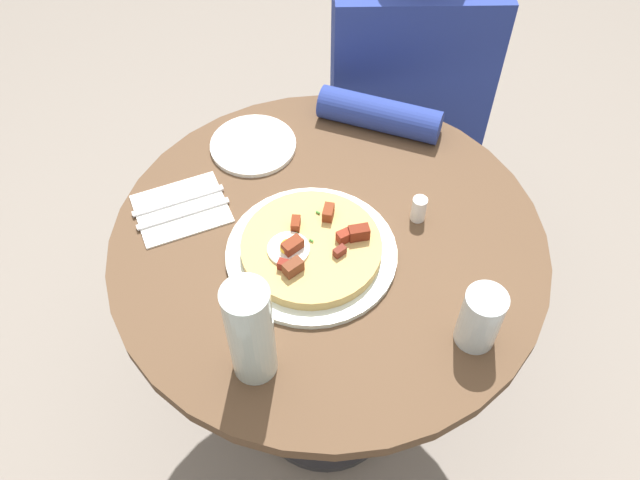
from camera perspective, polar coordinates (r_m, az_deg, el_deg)
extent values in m
plane|color=gray|center=(1.88, 0.49, -13.98)|extent=(6.00, 6.00, 0.00)
cylinder|color=brown|center=(1.25, 0.72, -0.28)|extent=(0.81, 0.81, 0.03)
cylinder|color=#333338|center=(1.56, 0.58, -8.65)|extent=(0.10, 0.10, 0.71)
cylinder|color=#333338|center=(1.87, 0.49, -13.83)|extent=(0.37, 0.37, 0.02)
cube|color=#2D2D33|center=(2.01, 6.28, 3.88)|extent=(0.32, 0.28, 0.45)
cube|color=navy|center=(1.70, 7.68, 14.40)|extent=(0.38, 0.22, 0.48)
cylinder|color=navy|center=(1.43, 5.12, 10.66)|extent=(0.27, 0.16, 0.07)
cylinder|color=silver|center=(1.21, -0.74, -1.14)|extent=(0.31, 0.31, 0.01)
cylinder|color=tan|center=(1.19, -0.75, -0.65)|extent=(0.25, 0.25, 0.02)
cylinder|color=white|center=(1.17, -2.71, -0.78)|extent=(0.08, 0.08, 0.01)
sphere|color=yellow|center=(1.17, -2.72, -0.61)|extent=(0.03, 0.03, 0.03)
cube|color=maroon|center=(1.16, 1.69, -0.98)|extent=(0.03, 0.02, 0.02)
cube|color=brown|center=(1.14, -2.31, -2.35)|extent=(0.04, 0.04, 0.02)
cube|color=maroon|center=(1.19, 3.35, 0.63)|extent=(0.04, 0.03, 0.03)
cube|color=maroon|center=(1.20, -2.10, 1.39)|extent=(0.02, 0.03, 0.02)
cube|color=maroon|center=(1.15, -2.99, -2.16)|extent=(0.03, 0.02, 0.02)
cube|color=maroon|center=(1.17, -2.36, -0.54)|extent=(0.04, 0.04, 0.03)
cube|color=maroon|center=(1.18, 2.19, 0.36)|extent=(0.04, 0.03, 0.02)
cube|color=maroon|center=(1.22, 0.84, 2.38)|extent=(0.02, 0.03, 0.02)
cube|color=#387F2D|center=(1.19, -0.76, -0.04)|extent=(0.01, 0.01, 0.00)
cube|color=#387F2D|center=(1.23, -0.17, 2.37)|extent=(0.01, 0.01, 0.00)
cube|color=#387F2D|center=(1.20, -1.94, 0.76)|extent=(0.01, 0.01, 0.00)
cylinder|color=white|center=(1.40, -5.74, 8.08)|extent=(0.18, 0.18, 0.01)
cube|color=white|center=(1.31, -11.79, 2.64)|extent=(0.21, 0.19, 0.00)
cube|color=silver|center=(1.29, -11.61, 2.21)|extent=(0.17, 0.08, 0.00)
cube|color=silver|center=(1.31, -12.04, 3.31)|extent=(0.17, 0.08, 0.00)
cylinder|color=silver|center=(1.10, 13.57, -6.54)|extent=(0.07, 0.07, 0.12)
cylinder|color=silver|center=(1.01, -5.98, -7.88)|extent=(0.07, 0.07, 0.21)
cylinder|color=white|center=(1.26, 8.46, 2.64)|extent=(0.03, 0.03, 0.05)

